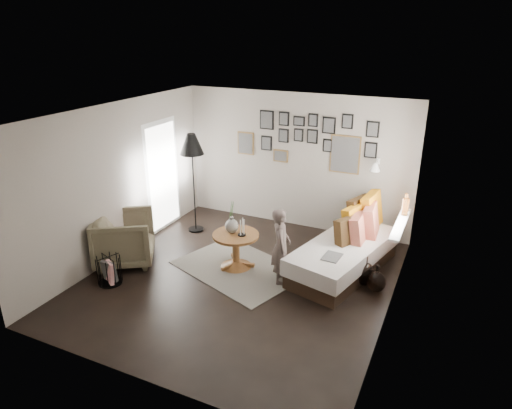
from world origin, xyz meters
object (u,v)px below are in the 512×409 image
at_px(vase, 232,223).
at_px(demijohn_small, 376,281).
at_px(floor_lamp, 192,148).
at_px(armchair, 124,239).
at_px(magazine_basket, 109,270).
at_px(demijohn_large, 365,274).
at_px(daybed, 346,249).
at_px(child, 281,246).
at_px(pedestal_table, 236,252).

xyz_separation_m(vase, demijohn_small, (2.32, 0.19, -0.59)).
distance_m(vase, floor_lamp, 1.83).
distance_m(armchair, floor_lamp, 2.04).
xyz_separation_m(floor_lamp, magazine_basket, (-0.16, -2.24, -1.43)).
relative_size(armchair, demijohn_large, 1.95).
bearing_deg(floor_lamp, demijohn_large, -10.38).
height_order(vase, magazine_basket, vase).
distance_m(daybed, child, 1.18).
height_order(magazine_basket, demijohn_large, demijohn_large).
distance_m(floor_lamp, demijohn_small, 3.98).
xyz_separation_m(vase, demijohn_large, (2.12, 0.31, -0.57)).
bearing_deg(vase, demijohn_small, 4.71).
relative_size(floor_lamp, demijohn_large, 3.95).
bearing_deg(daybed, child, -120.25).
distance_m(armchair, child, 2.64).
bearing_deg(child, pedestal_table, 60.49).
xyz_separation_m(armchair, magazine_basket, (0.22, -0.65, -0.21)).
bearing_deg(floor_lamp, vase, -35.86).
bearing_deg(demijohn_large, vase, -171.65).
distance_m(vase, daybed, 1.90).
height_order(vase, demijohn_small, vase).
height_order(daybed, floor_lamp, floor_lamp).
bearing_deg(vase, demijohn_large, 8.35).
xyz_separation_m(armchair, child, (2.59, 0.51, 0.18)).
height_order(daybed, magazine_basket, daybed).
bearing_deg(armchair, demijohn_large, -108.84).
height_order(pedestal_table, vase, vase).
height_order(magazine_basket, demijohn_small, magazine_basket).
height_order(pedestal_table, demijohn_large, pedestal_table).
relative_size(daybed, armchair, 2.51).
xyz_separation_m(armchair, demijohn_large, (3.80, 0.96, -0.24)).
relative_size(armchair, magazine_basket, 2.05).
xyz_separation_m(daybed, floor_lamp, (-3.02, 0.25, 1.29)).
relative_size(pedestal_table, magazine_basket, 1.64).
distance_m(daybed, demijohn_small, 0.81).
bearing_deg(demijohn_small, child, -166.83).
distance_m(floor_lamp, child, 2.67).
relative_size(pedestal_table, demijohn_small, 1.71).
bearing_deg(armchair, magazine_basket, 165.93).
relative_size(floor_lamp, child, 1.58).
relative_size(vase, child, 0.44).
xyz_separation_m(pedestal_table, demijohn_large, (2.04, 0.33, -0.09)).
distance_m(magazine_basket, demijohn_small, 4.06).
xyz_separation_m(vase, daybed, (1.72, 0.69, -0.41)).
bearing_deg(armchair, child, -111.88).
height_order(pedestal_table, demijohn_small, pedestal_table).
bearing_deg(daybed, floor_lamp, -170.70).
bearing_deg(pedestal_table, demijohn_small, 5.39).
bearing_deg(demijohn_small, daybed, 140.45).
distance_m(pedestal_table, demijohn_small, 2.26).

